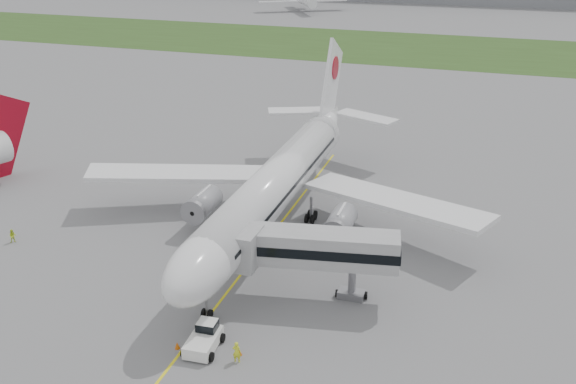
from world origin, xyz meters
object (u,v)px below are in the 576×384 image
(airliner, at_px, (279,180))
(pushback_tug, at_px, (204,338))
(ground_crew_near, at_px, (237,352))
(jet_bridge, at_px, (309,249))

(airliner, relative_size, pushback_tug, 13.24)
(airliner, xyz_separation_m, ground_crew_near, (4.85, -24.69, -4.71))
(airliner, relative_size, ground_crew_near, 28.46)
(pushback_tug, xyz_separation_m, ground_crew_near, (3.28, -0.95, 0.02))
(pushback_tug, height_order, jet_bridge, jet_bridge)
(airliner, distance_m, jet_bridge, 15.88)
(airliner, distance_m, pushback_tug, 24.26)
(pushback_tug, bearing_deg, ground_crew_near, -19.84)
(ground_crew_near, bearing_deg, jet_bridge, -112.65)
(airliner, relative_size, jet_bridge, 3.54)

